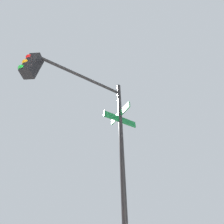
% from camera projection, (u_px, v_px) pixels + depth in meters
% --- Properties ---
extents(traffic_signal_near, '(2.90, 2.10, 5.82)m').
position_uv_depth(traffic_signal_near, '(81.00, 109.00, 3.93)').
color(traffic_signal_near, black).
rests_on(traffic_signal_near, ground_plane).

